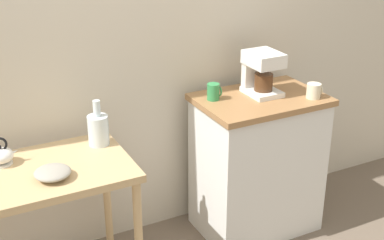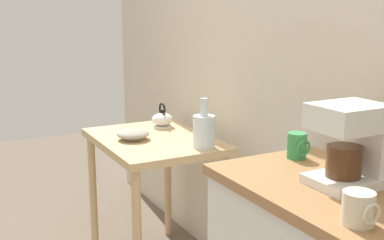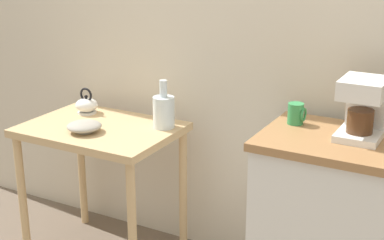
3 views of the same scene
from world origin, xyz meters
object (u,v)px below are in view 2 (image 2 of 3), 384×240
(teakettle, at_px, (162,119))
(mug_small_cream, at_px, (359,209))
(bowl_stoneware, at_px, (133,134))
(coffee_maker, at_px, (353,141))
(mug_tall_green, at_px, (297,146))
(glass_carafe_vase, at_px, (204,130))

(teakettle, bearing_deg, mug_small_cream, -8.00)
(mug_small_cream, bearing_deg, bowl_stoneware, -179.45)
(coffee_maker, relative_size, mug_tall_green, 2.68)
(glass_carafe_vase, bearing_deg, coffee_maker, -1.86)
(teakettle, xyz_separation_m, mug_tall_green, (1.21, 0.00, 0.13))
(coffee_maker, xyz_separation_m, mug_small_cream, (0.24, -0.21, -0.10))
(bowl_stoneware, bearing_deg, mug_small_cream, 0.55)
(mug_small_cream, bearing_deg, coffee_maker, 138.23)
(bowl_stoneware, relative_size, mug_tall_green, 1.80)
(glass_carafe_vase, bearing_deg, bowl_stoneware, -140.61)
(coffee_maker, height_order, mug_small_cream, coffee_maker)
(glass_carafe_vase, relative_size, mug_tall_green, 2.59)
(coffee_maker, distance_m, mug_tall_green, 0.32)
(glass_carafe_vase, xyz_separation_m, mug_small_cream, (1.24, -0.24, 0.09))
(bowl_stoneware, xyz_separation_m, mug_small_cream, (1.55, 0.02, 0.14))
(teakettle, distance_m, coffee_maker, 1.52)
(teakettle, bearing_deg, bowl_stoneware, -53.85)
(bowl_stoneware, distance_m, mug_small_cream, 1.56)
(teakettle, height_order, mug_tall_green, mug_tall_green)
(bowl_stoneware, relative_size, teakettle, 1.15)
(mug_small_cream, bearing_deg, teakettle, 172.00)
(mug_tall_green, relative_size, mug_small_cream, 1.07)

